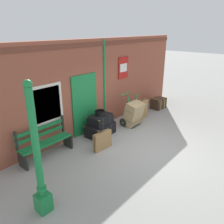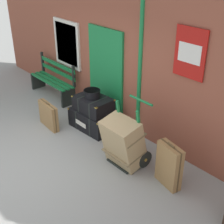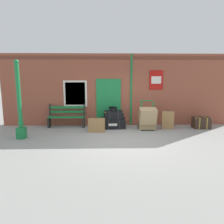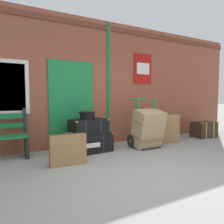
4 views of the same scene
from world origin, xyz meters
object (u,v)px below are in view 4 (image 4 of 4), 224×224
(suitcase_caramel, at_px, (170,129))
(corner_trunk, at_px, (204,129))
(steamer_trunk_middle, at_px, (88,126))
(steamer_trunk_base, at_px, (88,142))
(suitcase_cream, at_px, (68,150))
(round_hatbox, at_px, (87,115))
(large_brown_trunk, at_px, (148,129))
(porters_trolley, at_px, (143,136))

(suitcase_caramel, xyz_separation_m, corner_trunk, (1.48, 0.07, -0.14))
(steamer_trunk_middle, distance_m, suitcase_caramel, 2.31)
(steamer_trunk_base, distance_m, suitcase_cream, 1.00)
(round_hatbox, distance_m, large_brown_trunk, 1.51)
(porters_trolley, xyz_separation_m, large_brown_trunk, (-0.00, -0.17, 0.21))
(round_hatbox, bearing_deg, suitcase_caramel, -5.21)
(steamer_trunk_middle, bearing_deg, corner_trunk, -2.12)
(steamer_trunk_base, relative_size, round_hatbox, 2.89)
(round_hatbox, relative_size, large_brown_trunk, 0.38)
(steamer_trunk_middle, distance_m, porters_trolley, 1.44)
(steamer_trunk_base, height_order, suitcase_cream, suitcase_cream)
(steamer_trunk_base, bearing_deg, corner_trunk, -2.24)
(porters_trolley, distance_m, suitcase_caramel, 0.91)
(round_hatbox, distance_m, porters_trolley, 1.53)
(suitcase_cream, bearing_deg, large_brown_trunk, 8.55)
(large_brown_trunk, relative_size, suitcase_cream, 1.42)
(round_hatbox, xyz_separation_m, large_brown_trunk, (1.41, -0.40, -0.36))
(steamer_trunk_base, distance_m, large_brown_trunk, 1.48)
(steamer_trunk_base, height_order, steamer_trunk_middle, steamer_trunk_middle)
(round_hatbox, xyz_separation_m, suitcase_cream, (-0.67, -0.72, -0.55))
(steamer_trunk_middle, xyz_separation_m, round_hatbox, (-0.02, 0.00, 0.26))
(steamer_trunk_middle, relative_size, large_brown_trunk, 0.88)
(steamer_trunk_middle, height_order, porters_trolley, porters_trolley)
(suitcase_cream, bearing_deg, round_hatbox, 46.80)
(suitcase_caramel, bearing_deg, round_hatbox, 174.79)
(porters_trolley, height_order, suitcase_cream, porters_trolley)
(round_hatbox, bearing_deg, suitcase_cream, -133.20)
(porters_trolley, bearing_deg, corner_trunk, 2.18)
(suitcase_caramel, height_order, corner_trunk, suitcase_caramel)
(round_hatbox, bearing_deg, corner_trunk, -2.11)
(steamer_trunk_middle, xyz_separation_m, large_brown_trunk, (1.39, -0.40, -0.10))
(porters_trolley, xyz_separation_m, corner_trunk, (2.38, 0.09, -0.03))
(porters_trolley, bearing_deg, large_brown_trunk, -90.00)
(steamer_trunk_base, distance_m, porters_trolley, 1.42)
(steamer_trunk_base, distance_m, suitcase_caramel, 2.32)
(suitcase_cream, bearing_deg, steamer_trunk_base, 46.71)
(steamer_trunk_middle, relative_size, round_hatbox, 2.31)
(large_brown_trunk, bearing_deg, steamer_trunk_base, 163.58)
(steamer_trunk_middle, xyz_separation_m, corner_trunk, (3.77, -0.14, -0.34))
(porters_trolley, height_order, large_brown_trunk, porters_trolley)
(suitcase_cream, xyz_separation_m, corner_trunk, (4.46, 0.58, -0.04))
(corner_trunk, bearing_deg, steamer_trunk_base, 177.76)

